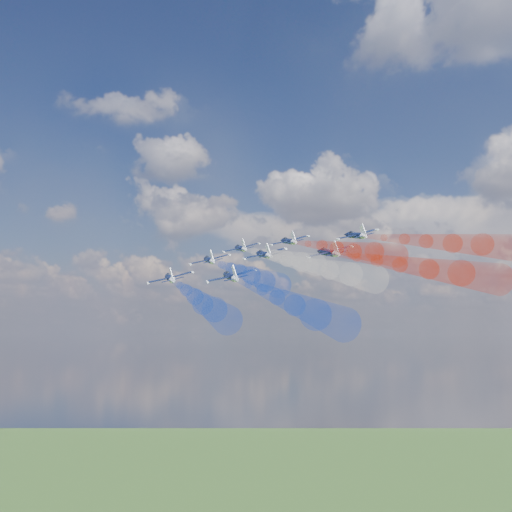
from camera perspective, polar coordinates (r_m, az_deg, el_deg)
The scene contains 16 objects.
jet_lead at distance 160.20m, azimuth -1.40°, elevation 0.69°, with size 9.86×12.33×3.29m, color black, non-canonical shape.
trail_lead at distance 131.68m, azimuth 1.74°, elevation 0.01°, with size 4.11×48.42×4.11m, color white, non-canonical shape.
jet_inner_left at distance 146.76m, azimuth -4.25°, elevation -0.38°, with size 9.86×12.33×3.29m, color black, non-canonical shape.
trail_inner_left at distance 117.91m, azimuth -1.44°, elevation -1.40°, with size 4.11×48.42×4.11m, color blue, non-canonical shape.
jet_inner_right at distance 150.48m, azimuth 2.98°, elevation 1.34°, with size 9.86×12.33×3.29m, color black, non-canonical shape.
trail_inner_right at distance 122.75m, azimuth 7.36°, elevation 0.75°, with size 4.11×48.42×4.11m, color red, non-canonical shape.
jet_outer_left at distance 132.12m, azimuth -7.79°, elevation -2.01°, with size 9.86×12.33×3.29m, color black, non-canonical shape.
trail_outer_left at distance 103.00m, azimuth -5.58°, elevation -3.64°, with size 4.11×48.42×4.11m, color blue, non-canonical shape.
jet_center_third at distance 135.92m, azimuth 0.72°, elevation 0.13°, with size 9.86×12.33×3.29m, color black, non-canonical shape.
trail_center_third at distance 107.84m, azimuth 5.11°, elevation -0.84°, with size 4.11×48.42×4.11m, color white, non-canonical shape.
jet_outer_right at distance 140.62m, azimuth 9.02°, elevation 1.86°, with size 9.86×12.33×3.29m, color black, non-canonical shape.
trail_outer_right at distance 114.32m, azimuth 15.19°, elevation 1.33°, with size 4.11×48.42×4.11m, color red, non-canonical shape.
jet_rear_left at distance 119.34m, azimuth -2.32°, elevation -1.88°, with size 9.86×12.33×3.29m, color black, non-canonical shape.
trail_rear_left at distance 90.90m, azimuth 1.95°, elevation -3.68°, with size 4.11×48.42×4.11m, color blue, non-canonical shape.
jet_rear_right at distance 126.78m, azimuth 6.58°, elevation 0.30°, with size 9.86×12.33×3.29m, color black, non-canonical shape.
trail_rear_right at distance 99.99m, azimuth 12.97°, elevation -0.72°, with size 4.11×48.42×4.11m, color red, non-canonical shape.
Camera 1 is at (64.10, -132.71, 149.15)m, focal length 44.17 mm.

